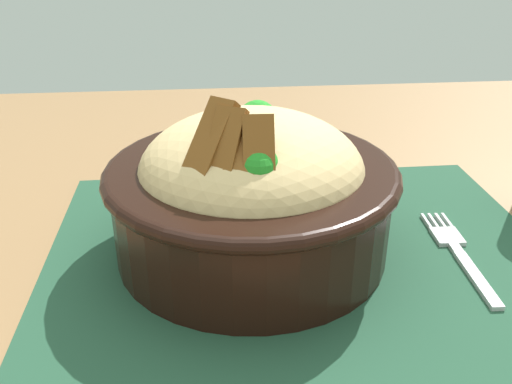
% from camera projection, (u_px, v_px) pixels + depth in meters
% --- Properties ---
extents(table, '(1.35, 0.93, 0.75)m').
position_uv_depth(table, '(251.00, 304.00, 0.48)').
color(table, olive).
rests_on(table, ground_plane).
extents(placemat, '(0.39, 0.31, 0.00)m').
position_uv_depth(placemat, '(301.00, 255.00, 0.43)').
color(placemat, '#1E422D').
rests_on(placemat, table).
extents(bowl, '(0.23, 0.23, 0.13)m').
position_uv_depth(bowl, '(256.00, 189.00, 0.42)').
color(bowl, black).
rests_on(bowl, placemat).
extents(fork, '(0.02, 0.13, 0.00)m').
position_uv_depth(fork, '(457.00, 251.00, 0.43)').
color(fork, '#B6B6B6').
rests_on(fork, placemat).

